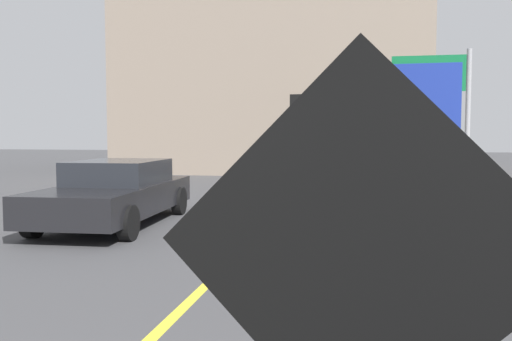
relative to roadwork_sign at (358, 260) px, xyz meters
name	(u,v)px	position (x,y,z in m)	size (l,w,h in m)	color
lane_center_stripe	(205,286)	(-1.94, 4.39, -1.47)	(0.14, 36.00, 0.01)	yellow
roadwork_sign	(358,260)	(0.00, 0.00, 0.00)	(1.63, 0.17, 2.33)	#593819
arrow_board_trailer	(332,213)	(-0.53, 7.89, -0.99)	(1.60, 1.87, 2.70)	orange
box_truck	(400,138)	(1.04, 12.94, 0.39)	(2.52, 6.84, 3.46)	black
pickup_car	(116,192)	(-5.20, 8.57, -0.77)	(2.30, 5.01, 1.38)	black
highway_guide_sign	(446,93)	(2.97, 18.29, 1.95)	(2.79, 0.18, 5.00)	gray
far_building_block	(277,69)	(-4.54, 26.73, 4.03)	(15.24, 9.52, 10.99)	gray
traffic_cone_mid_lane	(331,275)	(-0.32, 4.06, -1.15)	(0.36, 0.36, 0.66)	black
traffic_cone_far_lane	(351,234)	(-0.13, 6.46, -1.11)	(0.36, 0.36, 0.73)	black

